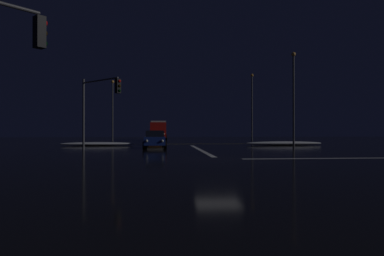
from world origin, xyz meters
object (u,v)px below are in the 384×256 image
at_px(sedan_orange, 156,137).
at_px(streetlamp_right_near, 294,92).
at_px(streetlamp_left_far, 113,106).
at_px(box_truck, 158,129).
at_px(streetlamp_right_far, 252,103).
at_px(traffic_signal_nw, 98,99).
at_px(sedan_red, 155,136).
at_px(sedan_white, 155,138).
at_px(sedan_blue, 155,139).

distance_m(sedan_orange, streetlamp_right_near, 17.51).
xyz_separation_m(streetlamp_left_far, streetlamp_right_near, (20.31, -16.00, 0.41)).
height_order(box_truck, streetlamp_left_far, streetlamp_left_far).
bearing_deg(box_truck, streetlamp_right_far, -23.23).
distance_m(box_truck, streetlamp_left_far, 9.39).
relative_size(box_truck, streetlamp_right_far, 0.83).
height_order(streetlamp_left_far, streetlamp_right_near, streetlamp_right_near).
relative_size(sedan_orange, streetlamp_right_far, 0.44).
relative_size(traffic_signal_nw, streetlamp_right_near, 0.60).
bearing_deg(sedan_red, sedan_orange, -86.55).
relative_size(sedan_white, traffic_signal_nw, 0.75).
relative_size(streetlamp_right_far, streetlamp_right_near, 1.04).
xyz_separation_m(sedan_blue, sedan_orange, (-0.10, 12.19, 0.00)).
height_order(sedan_white, box_truck, box_truck).
bearing_deg(box_truck, sedan_red, -93.87).
distance_m(sedan_white, streetlamp_right_near, 15.18).
height_order(box_truck, traffic_signal_nw, traffic_signal_nw).
xyz_separation_m(sedan_orange, box_truck, (0.14, 12.51, 0.91)).
distance_m(sedan_blue, sedan_orange, 12.19).
distance_m(sedan_red, streetlamp_left_far, 7.42).
distance_m(sedan_blue, sedan_red, 17.72).
xyz_separation_m(traffic_signal_nw, streetlamp_left_far, (-2.10, 22.60, 1.05)).
relative_size(streetlamp_left_far, streetlamp_right_far, 0.88).
bearing_deg(streetlamp_right_far, streetlamp_right_near, -90.00).
distance_m(box_truck, traffic_signal_nw, 28.97).
xyz_separation_m(sedan_white, sedan_red, (-0.28, 11.58, 0.00)).
xyz_separation_m(sedan_blue, sedan_white, (-0.15, 6.14, 0.00)).
distance_m(sedan_white, box_truck, 18.58).
relative_size(sedan_orange, streetlamp_left_far, 0.50).
xyz_separation_m(box_truck, streetlamp_left_far, (-6.46, -5.94, 3.35)).
bearing_deg(sedan_white, sedan_red, 91.39).
xyz_separation_m(sedan_red, streetlamp_right_far, (14.32, 1.03, 4.87)).
relative_size(sedan_blue, traffic_signal_nw, 0.75).
relative_size(sedan_orange, box_truck, 0.52).
distance_m(sedan_red, streetlamp_right_far, 15.16).
height_order(sedan_white, streetlamp_left_far, streetlamp_left_far).
bearing_deg(sedan_white, traffic_signal_nw, -112.62).
relative_size(sedan_blue, sedan_red, 1.00).
bearing_deg(sedan_blue, streetlamp_right_near, 11.21).
relative_size(sedan_blue, streetlamp_right_near, 0.45).
height_order(sedan_red, traffic_signal_nw, traffic_signal_nw).
bearing_deg(streetlamp_right_near, traffic_signal_nw, -160.06).
bearing_deg(streetlamp_left_far, sedan_orange, -46.09).
distance_m(streetlamp_right_far, streetlamp_right_near, 16.00).
distance_m(sedan_blue, streetlamp_right_near, 14.91).
height_order(traffic_signal_nw, streetlamp_left_far, streetlamp_left_far).
distance_m(streetlamp_left_far, streetlamp_right_far, 20.32).
bearing_deg(sedan_orange, sedan_blue, -89.53).
bearing_deg(streetlamp_right_near, sedan_white, 166.45).
distance_m(sedan_white, traffic_signal_nw, 11.29).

